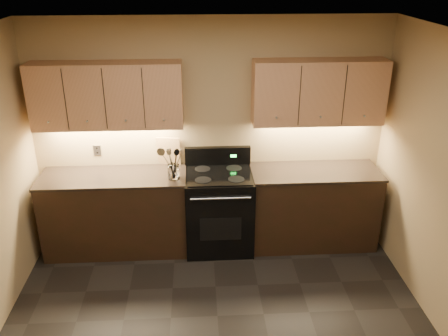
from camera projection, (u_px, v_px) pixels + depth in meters
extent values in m
plane|color=silver|center=(219.00, 48.00, 3.07)|extent=(4.00, 4.00, 0.00)
cube|color=tan|center=(210.00, 133.00, 5.42)|extent=(4.00, 0.04, 2.60)
cube|color=black|center=(116.00, 214.00, 5.43)|extent=(1.60, 0.60, 0.90)
cube|color=#322720|center=(113.00, 177.00, 5.24)|extent=(1.62, 0.62, 0.03)
cube|color=black|center=(313.00, 208.00, 5.56)|extent=(1.44, 0.60, 0.90)
cube|color=#322720|center=(316.00, 172.00, 5.37)|extent=(1.46, 0.62, 0.03)
cube|color=black|center=(219.00, 211.00, 5.47)|extent=(0.76, 0.65, 0.92)
cube|color=black|center=(219.00, 174.00, 5.28)|extent=(0.70, 0.60, 0.01)
cube|color=black|center=(218.00, 156.00, 5.50)|extent=(0.76, 0.07, 0.22)
cube|color=#19FF33|center=(233.00, 156.00, 5.47)|extent=(0.06, 0.00, 0.03)
cylinder|color=silver|center=(221.00, 198.00, 5.02)|extent=(0.65, 0.02, 0.02)
cube|color=black|center=(221.00, 229.00, 5.19)|extent=(0.46, 0.00, 0.28)
cylinder|color=black|center=(203.00, 180.00, 5.13)|extent=(0.18, 0.18, 0.00)
cylinder|color=black|center=(236.00, 179.00, 5.15)|extent=(0.18, 0.18, 0.00)
cylinder|color=black|center=(203.00, 169.00, 5.41)|extent=(0.18, 0.18, 0.00)
cylinder|color=black|center=(234.00, 168.00, 5.43)|extent=(0.18, 0.18, 0.00)
cube|color=tan|center=(107.00, 95.00, 5.02)|extent=(1.60, 0.30, 0.70)
cube|color=tan|center=(319.00, 92.00, 5.15)|extent=(1.44, 0.30, 0.70)
cube|color=#B2B5BA|center=(97.00, 150.00, 5.42)|extent=(0.08, 0.01, 0.12)
cylinder|color=white|center=(173.00, 171.00, 5.15)|extent=(0.14, 0.14, 0.16)
cylinder|color=white|center=(174.00, 177.00, 5.18)|extent=(0.12, 0.12, 0.02)
cube|color=tan|center=(169.00, 151.00, 5.46)|extent=(0.27, 0.08, 0.34)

